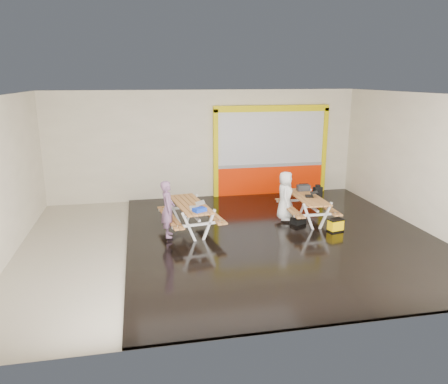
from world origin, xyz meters
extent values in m
cube|color=#BAB09D|center=(0.00, 0.00, -0.01)|extent=(10.00, 8.00, 0.01)
cube|color=white|center=(0.00, 0.00, 3.50)|extent=(10.00, 8.00, 0.01)
cube|color=beige|center=(0.00, 4.00, 1.75)|extent=(10.00, 0.01, 3.50)
cube|color=beige|center=(0.00, -4.00, 1.75)|extent=(10.00, 0.01, 3.50)
cube|color=beige|center=(-5.00, 0.00, 1.75)|extent=(0.01, 8.00, 3.50)
cube|color=beige|center=(5.00, 0.00, 1.75)|extent=(0.01, 8.00, 3.50)
cube|color=black|center=(1.25, 0.00, 0.03)|extent=(7.50, 7.98, 0.05)
cube|color=#F72800|center=(2.20, 3.93, 0.50)|extent=(3.60, 0.12, 1.00)
cube|color=gray|center=(2.20, 3.93, 1.03)|extent=(3.60, 0.14, 0.10)
cube|color=silver|center=(2.20, 3.94, 1.94)|extent=(3.60, 0.08, 1.72)
cube|color=yellow|center=(0.33, 3.92, 1.45)|extent=(0.14, 0.16, 2.90)
cube|color=yellow|center=(4.07, 3.92, 1.45)|extent=(0.14, 0.16, 2.90)
cube|color=yellow|center=(2.20, 3.92, 2.90)|extent=(3.88, 0.16, 0.20)
cube|color=#BE7C3F|center=(-1.17, 0.74, 0.76)|extent=(0.43, 1.93, 0.04)
cube|color=#BE7C3F|center=(-1.04, 0.76, 0.76)|extent=(0.43, 1.93, 0.04)
cube|color=#BE7C3F|center=(-0.90, 0.78, 0.76)|extent=(0.43, 1.93, 0.04)
cube|color=#BE7C3F|center=(-0.76, 0.80, 0.76)|extent=(0.43, 1.93, 0.04)
cube|color=#BE7C3F|center=(-0.63, 0.82, 0.76)|extent=(0.43, 1.93, 0.04)
cube|color=white|center=(-1.03, 0.02, 0.41)|extent=(0.36, 0.11, 0.78)
cube|color=white|center=(-0.53, 0.10, 0.41)|extent=(0.36, 0.11, 0.78)
cube|color=white|center=(-0.78, 0.06, 0.46)|extent=(1.32, 0.27, 0.06)
cube|color=white|center=(-0.78, 0.06, 0.71)|extent=(0.65, 0.16, 0.06)
cube|color=white|center=(-1.27, 1.47, 0.41)|extent=(0.36, 0.11, 0.78)
cube|color=white|center=(-0.77, 1.55, 0.41)|extent=(0.36, 0.11, 0.78)
cube|color=white|center=(-1.02, 1.51, 0.46)|extent=(1.32, 0.27, 0.06)
cube|color=white|center=(-1.02, 1.51, 0.71)|extent=(0.65, 0.16, 0.06)
cube|color=white|center=(-0.90, 0.78, 0.56)|extent=(0.31, 1.58, 0.06)
cube|color=#BE7C3F|center=(-1.49, 0.69, 0.47)|extent=(0.42, 1.93, 0.04)
cube|color=#BE7C3F|center=(-1.36, 0.71, 0.47)|extent=(0.42, 1.93, 0.04)
cube|color=#BE7C3F|center=(-0.44, 0.86, 0.47)|extent=(0.42, 1.93, 0.04)
cube|color=#BE7C3F|center=(-0.31, 0.88, 0.47)|extent=(0.42, 1.93, 0.04)
cube|color=#BE7C3F|center=(2.07, 0.96, 0.72)|extent=(0.12, 1.84, 0.04)
cube|color=#BE7C3F|center=(2.20, 0.96, 0.72)|extent=(0.12, 1.84, 0.04)
cube|color=#BE7C3F|center=(2.33, 0.96, 0.72)|extent=(0.12, 1.84, 0.04)
cube|color=#BE7C3F|center=(2.46, 0.96, 0.72)|extent=(0.12, 1.84, 0.04)
cube|color=#BE7C3F|center=(2.59, 0.96, 0.72)|extent=(0.12, 1.84, 0.04)
cube|color=white|center=(2.09, 0.27, 0.39)|extent=(0.34, 0.06, 0.74)
cube|color=white|center=(2.57, 0.26, 0.39)|extent=(0.34, 0.06, 0.74)
cube|color=white|center=(2.33, 0.26, 0.44)|extent=(1.26, 0.06, 0.06)
cube|color=white|center=(2.33, 0.26, 0.67)|extent=(0.62, 0.06, 0.06)
cube|color=white|center=(2.09, 1.66, 0.39)|extent=(0.34, 0.06, 0.74)
cube|color=white|center=(2.57, 1.66, 0.39)|extent=(0.34, 0.06, 0.74)
cube|color=white|center=(2.33, 1.66, 0.44)|extent=(1.26, 0.06, 0.06)
cube|color=white|center=(2.33, 1.66, 0.67)|extent=(0.62, 0.06, 0.06)
cube|color=white|center=(2.33, 0.96, 0.54)|extent=(0.06, 1.51, 0.06)
cube|color=#BE7C3F|center=(1.76, 0.96, 0.44)|extent=(0.12, 1.84, 0.04)
cube|color=#BE7C3F|center=(1.89, 0.96, 0.44)|extent=(0.12, 1.84, 0.04)
cube|color=#BE7C3F|center=(2.77, 0.96, 0.44)|extent=(0.12, 1.84, 0.04)
cube|color=#BE7C3F|center=(2.90, 0.96, 0.44)|extent=(0.12, 1.84, 0.04)
imported|color=slate|center=(-1.50, 0.31, 0.81)|extent=(0.36, 0.53, 1.39)
imported|color=white|center=(1.72, 1.05, 0.77)|extent=(0.61, 0.75, 1.33)
cube|color=silver|center=(-0.85, 0.36, 0.78)|extent=(0.25, 0.34, 0.02)
cube|color=silver|center=(-0.70, 0.36, 0.90)|extent=(0.23, 0.34, 0.07)
cube|color=silver|center=(-0.71, 0.36, 0.90)|extent=(0.19, 0.30, 0.05)
cube|color=black|center=(2.37, 0.95, 0.75)|extent=(0.29, 0.34, 0.02)
cube|color=black|center=(2.50, 0.91, 0.85)|extent=(0.27, 0.34, 0.06)
cube|color=silver|center=(2.49, 0.91, 0.85)|extent=(0.23, 0.30, 0.05)
cube|color=#1137CF|center=(-0.76, 0.07, 0.82)|extent=(0.36, 0.32, 0.09)
cube|color=black|center=(2.45, 1.57, 0.82)|extent=(0.37, 0.19, 0.16)
cylinder|color=black|center=(2.45, 1.57, 0.94)|extent=(0.27, 0.03, 0.02)
cube|color=black|center=(2.88, 1.56, 0.65)|extent=(0.26, 0.19, 0.35)
cylinder|color=black|center=(2.88, 1.56, 0.84)|extent=(0.18, 0.18, 0.09)
cube|color=black|center=(2.01, 0.75, 0.12)|extent=(0.43, 0.38, 0.13)
cube|color=black|center=(2.73, 0.00, 0.07)|extent=(0.43, 0.33, 0.04)
cube|color=#FFCA00|center=(2.73, 0.00, 0.21)|extent=(0.40, 0.31, 0.28)
cube|color=black|center=(2.73, 0.00, 0.36)|extent=(0.43, 0.33, 0.03)
camera|label=1|loc=(-2.11, -9.66, 3.87)|focal=34.54mm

